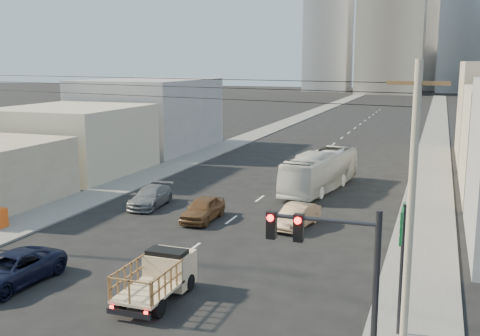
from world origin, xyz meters
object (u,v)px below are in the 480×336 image
Objects in this scene: sedan_tan at (296,216)px; navy_pickup at (11,270)px; city_bus at (320,171)px; sedan_brown at (203,209)px; utility_pole at (410,218)px; sedan_grey at (151,197)px; green_sign at (402,239)px; traffic_signal at (339,274)px; flatbed_pickup at (158,274)px.

navy_pickup is at bearing -115.77° from sedan_tan.
sedan_brown is at bearing -106.22° from city_bus.
city_bus is at bearing 107.33° from utility_pole.
sedan_brown is at bearing -27.76° from sedan_grey.
city_bus is at bearing 108.33° from green_sign.
navy_pickup is at bearing 164.81° from traffic_signal.
sedan_grey is at bearing 130.85° from traffic_signal.
sedan_grey is at bearing 97.49° from navy_pickup.
sedan_tan is at bearing 56.88° from navy_pickup.
traffic_signal reaches higher than green_sign.
traffic_signal is (6.19, -27.91, 2.56)m from city_bus.
sedan_tan is 10.93m from sedan_grey.
navy_pickup is (-6.96, -0.88, -0.37)m from flatbed_pickup.
navy_pickup is 16.45m from sedan_tan.
flatbed_pickup is 0.44× the size of utility_pole.
traffic_signal is (8.41, -5.05, 2.98)m from flatbed_pickup.
navy_pickup is 25.46m from city_bus.
utility_pole reaches higher than green_sign.
utility_pole reaches higher than sedan_grey.
navy_pickup reaches higher than sedan_grey.
utility_pole is at bearing 55.39° from traffic_signal.
sedan_tan is at bearing -13.16° from sedan_grey.
sedan_grey is at bearing -176.84° from sedan_tan.
sedan_brown is 19.95m from utility_pole.
navy_pickup is 14.70m from sedan_grey.
green_sign is (16.76, 0.84, 3.02)m from navy_pickup.
green_sign reaches higher than sedan_tan.
traffic_signal is (11.44, -16.82, 3.34)m from sedan_brown.
flatbed_pickup is 0.93× the size of sedan_grey.
city_bus reaches higher than sedan_brown.
city_bus is 1.82× the size of traffic_signal.
green_sign reaches higher than city_bus.
city_bus is at bearing 102.51° from traffic_signal.
utility_pole is (7.92, -25.40, 3.67)m from city_bus.
flatbed_pickup is 1.04× the size of sedan_tan.
sedan_tan is at bearing 119.15° from green_sign.
flatbed_pickup is at bearing -65.34° from sedan_grey.
flatbed_pickup is at bearing -86.46° from city_bus.
city_bus is at bearing 105.13° from sedan_tan.
utility_pole reaches higher than navy_pickup.
green_sign is (1.39, 5.01, -0.34)m from traffic_signal.
traffic_signal is at bearing -56.49° from sedan_brown.
green_sign is at bearing 97.67° from utility_pole.
flatbed_pickup is at bearing -92.26° from sedan_tan.
green_sign is at bearing -43.33° from sedan_brown.
traffic_signal is at bearing -61.26° from sedan_tan.
traffic_signal is at bearing -11.33° from navy_pickup.
green_sign reaches higher than sedan_grey.
sedan_tan is (9.89, 13.14, -0.03)m from navy_pickup.
utility_pole is at bearing -14.09° from flatbed_pickup.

